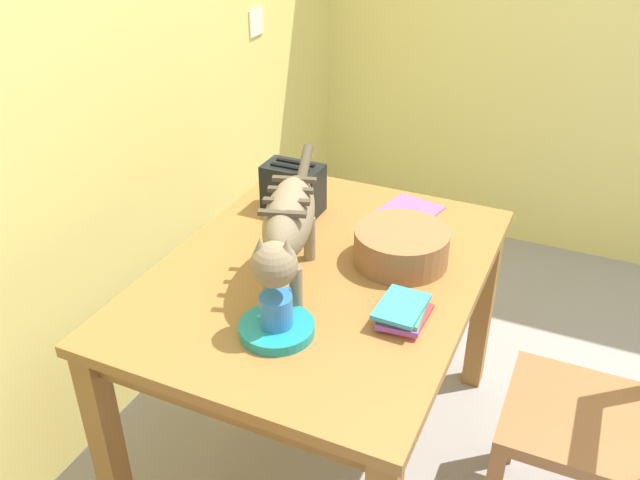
% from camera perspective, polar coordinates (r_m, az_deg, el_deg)
% --- Properties ---
extents(wall_rear, '(4.32, 0.11, 2.50)m').
position_cam_1_polar(wall_rear, '(2.18, -21.14, 12.56)').
color(wall_rear, '#ECDD76').
rests_on(wall_rear, ground_plane).
extents(dining_table, '(1.22, 0.93, 0.75)m').
position_cam_1_polar(dining_table, '(2.07, 0.00, -4.54)').
color(dining_table, olive).
rests_on(dining_table, ground_plane).
extents(cat, '(0.67, 0.27, 0.30)m').
position_cam_1_polar(cat, '(1.83, -2.77, 1.29)').
color(cat, '#827154').
rests_on(cat, dining_table).
extents(saucer_bowl, '(0.20, 0.20, 0.03)m').
position_cam_1_polar(saucer_bowl, '(1.76, -3.70, -7.51)').
color(saucer_bowl, teal).
rests_on(saucer_bowl, dining_table).
extents(coffee_mug, '(0.13, 0.09, 0.09)m').
position_cam_1_polar(coffee_mug, '(1.73, -3.70, -5.93)').
color(coffee_mug, '#2E73BF').
rests_on(coffee_mug, saucer_bowl).
extents(magazine, '(0.30, 0.24, 0.01)m').
position_cam_1_polar(magazine, '(2.33, 7.19, 2.19)').
color(magazine, '#97559D').
rests_on(magazine, dining_table).
extents(book_stack, '(0.18, 0.13, 0.05)m').
position_cam_1_polar(book_stack, '(1.81, 7.06, -6.03)').
color(book_stack, red).
rests_on(book_stack, dining_table).
extents(wicker_basket, '(0.29, 0.29, 0.11)m').
position_cam_1_polar(wicker_basket, '(2.04, 6.92, -0.49)').
color(wicker_basket, '#946339').
rests_on(wicker_basket, dining_table).
extents(toaster, '(0.12, 0.20, 0.18)m').
position_cam_1_polar(toaster, '(2.31, -2.29, 4.42)').
color(toaster, black).
rests_on(toaster, dining_table).
extents(wooden_chair_far, '(0.42, 0.42, 0.94)m').
position_cam_1_polar(wooden_chair_far, '(2.10, 22.51, -13.80)').
color(wooden_chair_far, '#986136').
rests_on(wooden_chair_far, ground_plane).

